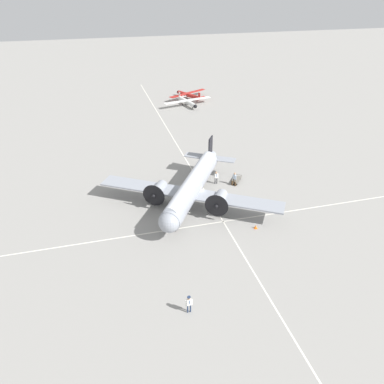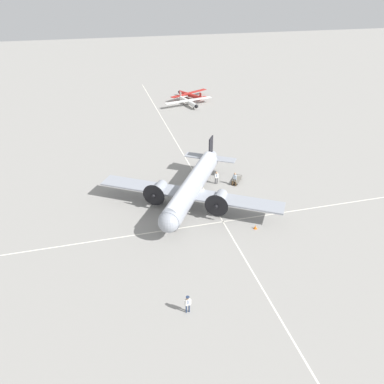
# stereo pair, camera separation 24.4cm
# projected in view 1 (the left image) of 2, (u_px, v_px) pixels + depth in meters

# --- Properties ---
(ground_plane) EXTENTS (300.00, 300.00, 0.00)m
(ground_plane) POSITION_uv_depth(u_px,v_px,m) (192.00, 203.00, 46.29)
(ground_plane) COLOR gray
(apron_line_eastwest) EXTENTS (120.00, 0.16, 0.01)m
(apron_line_eastwest) POSITION_uv_depth(u_px,v_px,m) (210.00, 200.00, 46.83)
(apron_line_eastwest) COLOR silver
(apron_line_eastwest) RESTS_ON ground_plane
(apron_line_northsouth) EXTENTS (0.16, 120.00, 0.01)m
(apron_line_northsouth) POSITION_uv_depth(u_px,v_px,m) (203.00, 225.00, 42.20)
(apron_line_northsouth) COLOR silver
(apron_line_northsouth) RESTS_ON ground_plane
(airliner_main) EXTENTS (17.60, 20.17, 5.41)m
(airliner_main) POSITION_uv_depth(u_px,v_px,m) (191.00, 187.00, 44.78)
(airliner_main) COLOR #9399A3
(airliner_main) RESTS_ON ground_plane
(crew_foreground) EXTENTS (0.30, 0.59, 1.74)m
(crew_foreground) POSITION_uv_depth(u_px,v_px,m) (189.00, 303.00, 30.65)
(crew_foreground) COLOR navy
(crew_foreground) RESTS_ON ground_plane
(passenger_boarding) EXTENTS (0.55, 0.37, 1.79)m
(passenger_boarding) POSITION_uv_depth(u_px,v_px,m) (235.00, 177.00, 49.82)
(passenger_boarding) COLOR #473D2D
(passenger_boarding) RESTS_ON ground_plane
(ramp_agent) EXTENTS (0.29, 0.61, 1.79)m
(ramp_agent) POSITION_uv_depth(u_px,v_px,m) (216.00, 176.00, 50.06)
(ramp_agent) COLOR #2D2D33
(ramp_agent) RESTS_ON ground_plane
(suitcase_near_door) EXTENTS (0.47, 0.13, 0.49)m
(suitcase_near_door) POSITION_uv_depth(u_px,v_px,m) (235.00, 184.00, 50.04)
(suitcase_near_door) COLOR #47331E
(suitcase_near_door) RESTS_ON ground_plane
(suitcase_upright_spare) EXTENTS (0.37, 0.16, 0.62)m
(suitcase_upright_spare) POSITION_uv_depth(u_px,v_px,m) (232.00, 183.00, 50.13)
(suitcase_upright_spare) COLOR #47331E
(suitcase_upright_spare) RESTS_ON ground_plane
(baggage_cart) EXTENTS (2.43, 2.15, 0.56)m
(baggage_cart) POSITION_uv_depth(u_px,v_px,m) (236.00, 180.00, 50.95)
(baggage_cart) COLOR #6B665B
(baggage_cart) RESTS_ON ground_plane
(light_aircraft_distant) EXTENTS (7.57, 9.64, 2.00)m
(light_aircraft_distant) POSITION_uv_depth(u_px,v_px,m) (188.00, 95.00, 85.73)
(light_aircraft_distant) COLOR #B2231E
(light_aircraft_distant) RESTS_ON ground_plane
(light_aircraft_taxiing) EXTENTS (8.28, 10.92, 2.09)m
(light_aircraft_taxiing) POSITION_uv_depth(u_px,v_px,m) (187.00, 102.00, 80.83)
(light_aircraft_taxiing) COLOR white
(light_aircraft_taxiing) RESTS_ON ground_plane
(traffic_cone) EXTENTS (0.35, 0.35, 0.46)m
(traffic_cone) POSITION_uv_depth(u_px,v_px,m) (256.00, 227.00, 41.47)
(traffic_cone) COLOR orange
(traffic_cone) RESTS_ON ground_plane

